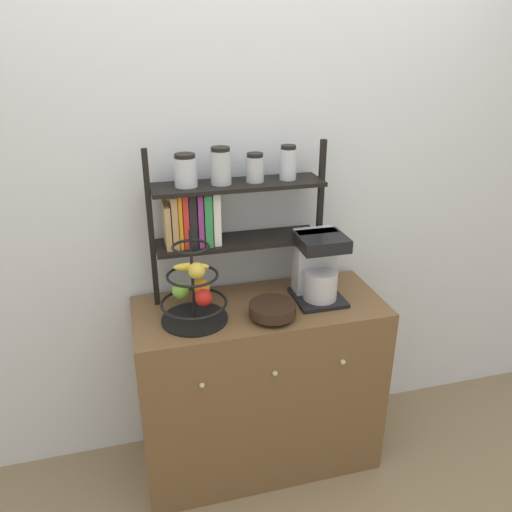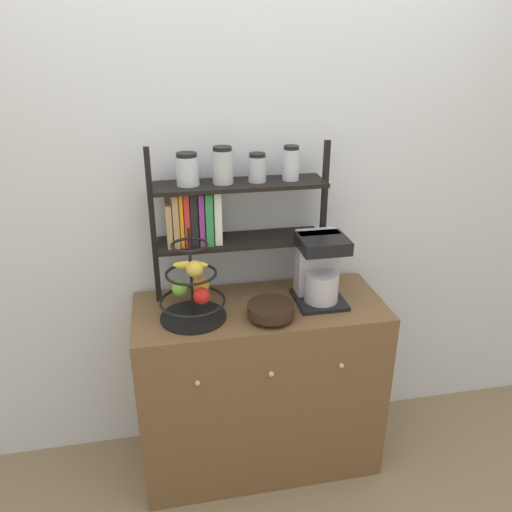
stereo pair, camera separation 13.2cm
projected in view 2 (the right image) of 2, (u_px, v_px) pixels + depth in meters
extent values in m
plane|color=#847051|center=(269.00, 492.00, 2.38)|extent=(12.00, 12.00, 0.00)
cube|color=silver|center=(248.00, 199.00, 2.33)|extent=(7.00, 0.05, 2.60)
cube|color=brown|center=(260.00, 386.00, 2.42)|extent=(1.13, 0.48, 0.88)
sphere|color=#B2AD8C|center=(198.00, 383.00, 2.05)|extent=(0.02, 0.02, 0.02)
sphere|color=#B2AD8C|center=(271.00, 374.00, 2.10)|extent=(0.02, 0.02, 0.02)
sphere|color=#B2AD8C|center=(341.00, 366.00, 2.16)|extent=(0.02, 0.02, 0.02)
cube|color=black|center=(319.00, 299.00, 2.28)|extent=(0.22, 0.24, 0.02)
cube|color=#B7B7BC|center=(316.00, 262.00, 2.28)|extent=(0.19, 0.09, 0.30)
cylinder|color=#B7B7BC|center=(321.00, 287.00, 2.23)|extent=(0.15, 0.15, 0.13)
cube|color=black|center=(323.00, 244.00, 2.16)|extent=(0.21, 0.19, 0.06)
cylinder|color=black|center=(194.00, 317.00, 2.15)|extent=(0.29, 0.29, 0.01)
cylinder|color=black|center=(191.00, 274.00, 2.06)|extent=(0.01, 0.01, 0.40)
torus|color=black|center=(193.00, 301.00, 2.11)|extent=(0.28, 0.28, 0.01)
torus|color=black|center=(191.00, 274.00, 2.06)|extent=(0.22, 0.22, 0.01)
torus|color=black|center=(189.00, 245.00, 2.01)|extent=(0.15, 0.15, 0.01)
sphere|color=red|center=(202.00, 296.00, 2.08)|extent=(0.07, 0.07, 0.07)
sphere|color=#6BAD33|center=(180.00, 288.00, 2.14)|extent=(0.07, 0.07, 0.07)
sphere|color=orange|center=(201.00, 286.00, 2.16)|extent=(0.08, 0.08, 0.08)
ellipsoid|color=yellow|center=(191.00, 265.00, 2.09)|extent=(0.15, 0.07, 0.04)
sphere|color=gold|center=(195.00, 269.00, 2.02)|extent=(0.07, 0.07, 0.07)
cylinder|color=black|center=(271.00, 316.00, 2.14)|extent=(0.11, 0.11, 0.02)
cylinder|color=black|center=(271.00, 309.00, 2.13)|extent=(0.20, 0.20, 0.05)
cube|color=black|center=(153.00, 229.00, 2.15)|extent=(0.02, 0.02, 0.70)
cube|color=black|center=(323.00, 217.00, 2.29)|extent=(0.02, 0.02, 0.70)
cube|color=black|center=(241.00, 240.00, 2.25)|extent=(0.74, 0.20, 0.02)
cube|color=black|center=(240.00, 184.00, 2.15)|extent=(0.74, 0.20, 0.02)
cube|color=tan|center=(169.00, 223.00, 2.16)|extent=(0.02, 0.14, 0.19)
cube|color=tan|center=(175.00, 218.00, 2.15)|extent=(0.03, 0.14, 0.23)
cube|color=orange|center=(181.00, 218.00, 2.16)|extent=(0.02, 0.13, 0.23)
cube|color=red|center=(186.00, 218.00, 2.16)|extent=(0.02, 0.13, 0.23)
cube|color=black|center=(193.00, 217.00, 2.17)|extent=(0.03, 0.12, 0.23)
cube|color=#8C338C|center=(201.00, 217.00, 2.17)|extent=(0.02, 0.13, 0.23)
cube|color=#2D8C47|center=(208.00, 216.00, 2.18)|extent=(0.03, 0.15, 0.23)
cube|color=white|center=(217.00, 216.00, 2.18)|extent=(0.03, 0.13, 0.23)
cylinder|color=silver|center=(187.00, 171.00, 2.08)|extent=(0.10, 0.10, 0.12)
cylinder|color=black|center=(186.00, 155.00, 2.06)|extent=(0.09, 0.09, 0.02)
cylinder|color=#ADB2B7|center=(223.00, 167.00, 2.10)|extent=(0.09, 0.09, 0.14)
cylinder|color=black|center=(222.00, 148.00, 2.07)|extent=(0.08, 0.08, 0.02)
cylinder|color=#ADB2B7|center=(257.00, 169.00, 2.14)|extent=(0.08, 0.08, 0.11)
cylinder|color=black|center=(257.00, 155.00, 2.11)|extent=(0.07, 0.07, 0.02)
cylinder|color=silver|center=(291.00, 165.00, 2.16)|extent=(0.07, 0.07, 0.13)
cylinder|color=black|center=(291.00, 147.00, 2.13)|extent=(0.07, 0.07, 0.02)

